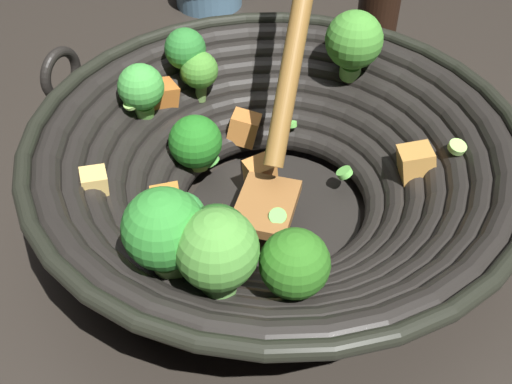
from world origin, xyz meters
The scene contains 3 objects.
ground_plane centered at (0.00, 0.00, 0.00)m, with size 4.00×4.00×0.00m, color #28231E.
wok centered at (0.00, 0.00, 0.07)m, with size 0.47×0.43×0.27m.
soy_sauce_bottle centered at (-0.06, 0.30, 0.09)m, with size 0.05×0.05×0.21m.
Camera 1 is at (0.23, -0.33, 0.42)m, focal length 42.18 mm.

